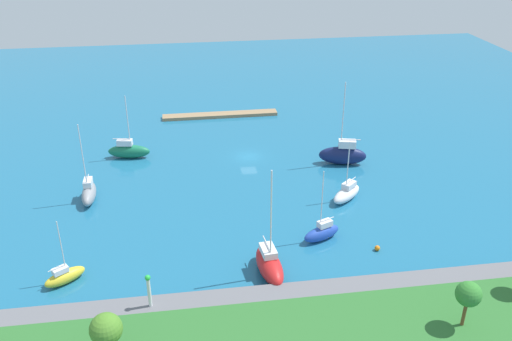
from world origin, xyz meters
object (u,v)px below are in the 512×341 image
(sailboat_white_along_channel, at_px, (347,193))
(sailboat_navy_far_south, at_px, (343,154))
(pier_dock, at_px, (220,115))
(sailboat_red_lone_north, at_px, (269,264))
(park_tree_center, at_px, (106,329))
(sailboat_blue_outer_mooring, at_px, (322,232))
(sailboat_yellow_center_basin, at_px, (65,276))
(harbor_beacon, at_px, (149,288))
(mooring_buoy_orange, at_px, (377,248))
(park_tree_mideast, at_px, (468,294))
(sailboat_green_mid_basin, at_px, (129,150))
(sailboat_gray_off_beacon, at_px, (89,193))

(sailboat_white_along_channel, distance_m, sailboat_navy_far_south, 11.34)
(pier_dock, bearing_deg, sailboat_red_lone_north, 91.32)
(park_tree_center, bearing_deg, sailboat_blue_outer_mooring, -144.31)
(sailboat_blue_outer_mooring, xyz_separation_m, sailboat_yellow_center_basin, (29.48, 4.03, -0.17))
(harbor_beacon, distance_m, mooring_buoy_orange, 27.24)
(sailboat_yellow_center_basin, bearing_deg, sailboat_white_along_channel, -14.06)
(mooring_buoy_orange, bearing_deg, harbor_beacon, 15.63)
(sailboat_blue_outer_mooring, relative_size, sailboat_red_lone_north, 0.72)
(sailboat_navy_far_south, bearing_deg, park_tree_mideast, 104.60)
(sailboat_white_along_channel, bearing_deg, sailboat_green_mid_basin, -72.90)
(park_tree_center, bearing_deg, mooring_buoy_orange, -155.10)
(park_tree_mideast, xyz_separation_m, mooring_buoy_orange, (3.10, -14.28, -4.41))
(sailboat_blue_outer_mooring, distance_m, sailboat_red_lone_north, 9.44)
(pier_dock, height_order, sailboat_blue_outer_mooring, sailboat_blue_outer_mooring)
(sailboat_green_mid_basin, xyz_separation_m, sailboat_gray_off_beacon, (4.50, 13.36, -0.02))
(park_tree_center, bearing_deg, harbor_beacon, -117.49)
(sailboat_green_mid_basin, xyz_separation_m, sailboat_blue_outer_mooring, (-24.65, 27.27, -0.24))
(park_tree_center, relative_size, sailboat_yellow_center_basin, 0.61)
(park_tree_center, bearing_deg, park_tree_mideast, 178.87)
(sailboat_yellow_center_basin, bearing_deg, sailboat_navy_far_south, -2.01)
(harbor_beacon, distance_m, sailboat_green_mid_basin, 38.10)
(sailboat_white_along_channel, relative_size, sailboat_yellow_center_basin, 1.15)
(sailboat_red_lone_north, bearing_deg, park_tree_mideast, 48.34)
(park_tree_mideast, height_order, sailboat_red_lone_north, sailboat_red_lone_north)
(sailboat_blue_outer_mooring, height_order, sailboat_red_lone_north, sailboat_red_lone_north)
(sailboat_green_mid_basin, relative_size, sailboat_white_along_channel, 1.18)
(park_tree_center, distance_m, mooring_buoy_orange, 32.64)
(sailboat_red_lone_north, height_order, sailboat_yellow_center_basin, sailboat_red_lone_north)
(pier_dock, height_order, sailboat_yellow_center_basin, sailboat_yellow_center_basin)
(harbor_beacon, bearing_deg, sailboat_blue_outer_mooring, -152.47)
(harbor_beacon, xyz_separation_m, sailboat_blue_outer_mooring, (-20.15, -10.50, -2.24))
(park_tree_mideast, distance_m, sailboat_navy_far_south, 37.68)
(park_tree_center, height_order, sailboat_green_mid_basin, sailboat_green_mid_basin)
(harbor_beacon, distance_m, sailboat_yellow_center_basin, 11.61)
(pier_dock, relative_size, sailboat_green_mid_basin, 2.10)
(sailboat_red_lone_north, relative_size, sailboat_navy_far_south, 0.99)
(harbor_beacon, relative_size, park_tree_center, 0.80)
(mooring_buoy_orange, bearing_deg, sailboat_gray_off_beacon, -26.01)
(pier_dock, bearing_deg, sailboat_green_mid_basin, 45.51)
(park_tree_center, bearing_deg, sailboat_yellow_center_basin, -64.79)
(park_tree_mideast, relative_size, sailboat_yellow_center_basin, 0.63)
(sailboat_blue_outer_mooring, xyz_separation_m, sailboat_white_along_channel, (-5.89, -9.06, -0.02))
(park_tree_center, height_order, mooring_buoy_orange, park_tree_center)
(sailboat_red_lone_north, bearing_deg, mooring_buoy_orange, 94.68)
(sailboat_yellow_center_basin, bearing_deg, sailboat_red_lone_north, -38.97)
(sailboat_white_along_channel, height_order, sailboat_navy_far_south, sailboat_navy_far_south)
(harbor_beacon, xyz_separation_m, sailboat_white_along_channel, (-26.04, -19.56, -2.26))
(harbor_beacon, height_order, park_tree_center, park_tree_center)
(sailboat_gray_off_beacon, bearing_deg, sailboat_red_lone_north, 47.26)
(sailboat_navy_far_south, relative_size, mooring_buoy_orange, 20.42)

